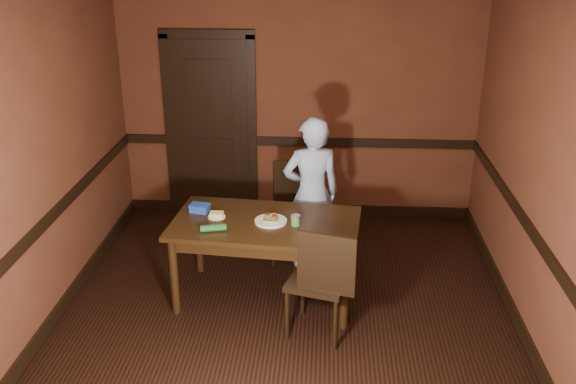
# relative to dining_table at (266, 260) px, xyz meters

# --- Properties ---
(floor) EXTENTS (4.00, 4.50, 0.01)m
(floor) POSITION_rel_dining_table_xyz_m (0.20, -0.35, -0.38)
(floor) COLOR black
(floor) RESTS_ON ground
(wall_back) EXTENTS (4.00, 0.02, 2.70)m
(wall_back) POSITION_rel_dining_table_xyz_m (0.20, 1.90, 0.97)
(wall_back) COLOR #5D2F1C
(wall_back) RESTS_ON ground
(wall_front) EXTENTS (4.00, 0.02, 2.70)m
(wall_front) POSITION_rel_dining_table_xyz_m (0.20, -2.60, 0.97)
(wall_front) COLOR #5D2F1C
(wall_front) RESTS_ON ground
(wall_left) EXTENTS (0.02, 4.50, 2.70)m
(wall_left) POSITION_rel_dining_table_xyz_m (-1.80, -0.35, 0.97)
(wall_left) COLOR #5D2F1C
(wall_left) RESTS_ON ground
(wall_right) EXTENTS (0.02, 4.50, 2.70)m
(wall_right) POSITION_rel_dining_table_xyz_m (2.20, -0.35, 0.97)
(wall_right) COLOR #5D2F1C
(wall_right) RESTS_ON ground
(dado_back) EXTENTS (4.00, 0.03, 0.10)m
(dado_back) POSITION_rel_dining_table_xyz_m (0.20, 1.89, 0.52)
(dado_back) COLOR black
(dado_back) RESTS_ON ground
(dado_left) EXTENTS (0.03, 4.50, 0.10)m
(dado_left) POSITION_rel_dining_table_xyz_m (-1.79, -0.35, 0.52)
(dado_left) COLOR black
(dado_left) RESTS_ON ground
(dado_right) EXTENTS (0.03, 4.50, 0.10)m
(dado_right) POSITION_rel_dining_table_xyz_m (2.18, -0.35, 0.52)
(dado_right) COLOR black
(dado_right) RESTS_ON ground
(baseboard_back) EXTENTS (4.00, 0.03, 0.12)m
(baseboard_back) POSITION_rel_dining_table_xyz_m (0.20, 1.89, -0.32)
(baseboard_back) COLOR black
(baseboard_back) RESTS_ON ground
(baseboard_left) EXTENTS (0.03, 4.50, 0.12)m
(baseboard_left) POSITION_rel_dining_table_xyz_m (-1.79, -0.35, -0.32)
(baseboard_left) COLOR black
(baseboard_left) RESTS_ON ground
(baseboard_right) EXTENTS (0.03, 4.50, 0.12)m
(baseboard_right) POSITION_rel_dining_table_xyz_m (2.18, -0.35, -0.32)
(baseboard_right) COLOR black
(baseboard_right) RESTS_ON ground
(door) EXTENTS (1.05, 0.07, 2.20)m
(door) POSITION_rel_dining_table_xyz_m (-0.80, 1.87, 0.71)
(door) COLOR black
(door) RESTS_ON ground
(dining_table) EXTENTS (1.72, 1.07, 0.77)m
(dining_table) POSITION_rel_dining_table_xyz_m (0.00, 0.00, 0.00)
(dining_table) COLOR black
(dining_table) RESTS_ON floor
(chair_far) EXTENTS (0.58, 0.58, 0.98)m
(chair_far) POSITION_rel_dining_table_xyz_m (0.14, 0.85, 0.11)
(chair_far) COLOR black
(chair_far) RESTS_ON floor
(chair_near) EXTENTS (0.58, 0.58, 1.00)m
(chair_near) POSITION_rel_dining_table_xyz_m (0.48, -0.51, 0.12)
(chair_near) COLOR black
(chair_near) RESTS_ON floor
(person) EXTENTS (0.63, 0.48, 1.53)m
(person) POSITION_rel_dining_table_xyz_m (0.39, 0.66, 0.38)
(person) COLOR #ABCAE8
(person) RESTS_ON floor
(sandwich_plate) EXTENTS (0.28, 0.28, 0.07)m
(sandwich_plate) POSITION_rel_dining_table_xyz_m (0.05, -0.01, 0.40)
(sandwich_plate) COLOR white
(sandwich_plate) RESTS_ON dining_table
(sauce_jar) EXTENTS (0.08, 0.08, 0.09)m
(sauce_jar) POSITION_rel_dining_table_xyz_m (0.27, -0.06, 0.43)
(sauce_jar) COLOR #4C8539
(sauce_jar) RESTS_ON dining_table
(cheese_saucer) EXTENTS (0.16, 0.16, 0.05)m
(cheese_saucer) POSITION_rel_dining_table_xyz_m (-0.44, 0.06, 0.40)
(cheese_saucer) COLOR white
(cheese_saucer) RESTS_ON dining_table
(food_tub) EXTENTS (0.19, 0.15, 0.07)m
(food_tub) POSITION_rel_dining_table_xyz_m (-0.62, 0.17, 0.42)
(food_tub) COLOR #254CB0
(food_tub) RESTS_ON dining_table
(wrapped_veg) EXTENTS (0.23, 0.11, 0.06)m
(wrapped_veg) POSITION_rel_dining_table_xyz_m (-0.42, -0.23, 0.41)
(wrapped_veg) COLOR #1A5622
(wrapped_veg) RESTS_ON dining_table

